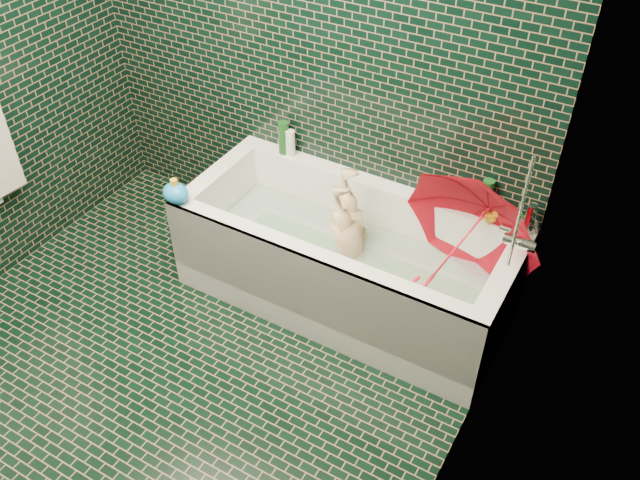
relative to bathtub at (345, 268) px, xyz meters
The scene contains 18 objects.
floor 1.12m from the bathtub, 114.07° to the right, with size 2.80×2.80×0.00m, color black.
wall_back 1.20m from the bathtub, 138.90° to the left, with size 2.80×2.80×0.00m, color black.
wall_right 1.68m from the bathtub, 49.85° to the right, with size 2.80×2.80×0.00m, color black.
bathtub is the anchor object (origin of this frame).
bath_mat 0.06m from the bathtub, 90.00° to the left, with size 1.35×0.47×0.01m, color green.
water 0.09m from the bathtub, 90.00° to the left, with size 1.48×0.53×0.00m, color silver.
faucet 0.99m from the bathtub, ahead, with size 0.18×0.19×0.55m.
child 0.11m from the bathtub, 81.64° to the left, with size 0.31×0.20×0.85m, color #D1AE82.
umbrella 0.66m from the bathtub, ahead, with size 0.68×0.68×0.59m, color red.
soap_bottle_a 0.93m from the bathtub, 22.25° to the left, with size 0.10×0.10×0.27m, color white.
soap_bottle_b 0.89m from the bathtub, 21.96° to the left, with size 0.08×0.08×0.18m, color #4F1C6A.
soap_bottle_c 0.86m from the bathtub, 25.31° to the left, with size 0.12×0.12×0.16m, color #134517.
bottle_right_tall 0.81m from the bathtub, 31.69° to the left, with size 0.06×0.06×0.21m, color #134517.
bottle_right_pump 0.96m from the bathtub, 22.46° to the left, with size 0.05×0.05×0.16m, color silver.
bottle_left_tall 0.80m from the bathtub, 149.47° to the left, with size 0.06×0.06×0.19m, color #134517.
bottle_left_short 0.75m from the bathtub, 147.78° to the left, with size 0.05×0.05×0.15m, color white.
rubber_duck 0.79m from the bathtub, 27.06° to the left, with size 0.11×0.09×0.09m.
bath_toy 0.95m from the bathtub, 158.19° to the right, with size 0.16×0.14×0.14m.
Camera 1 is at (1.64, -1.31, 2.62)m, focal length 38.00 mm.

